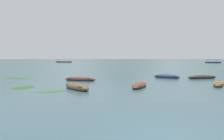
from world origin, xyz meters
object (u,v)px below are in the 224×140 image
object	(u,v)px
rowboat_7	(139,85)
rowboat_1	(167,77)
ferry_1	(64,62)
rowboat_3	(219,84)
rowboat_0	(77,87)
rowboat_6	(202,77)
rowboat_4	(80,79)
ferry_0	(213,62)

from	to	relation	value
rowboat_7	rowboat_1	bearing A→B (deg)	63.48
ferry_1	rowboat_1	bearing A→B (deg)	-72.81
rowboat_3	rowboat_1	bearing A→B (deg)	106.91
rowboat_1	ferry_1	distance (m)	129.73
rowboat_0	rowboat_6	xyz separation A→B (m)	(15.11, 10.54, -0.02)
rowboat_3	rowboat_4	world-z (taller)	rowboat_4
rowboat_4	ferry_1	world-z (taller)	ferry_1
rowboat_3	rowboat_4	xyz separation A→B (m)	(-14.11, 5.39, 0.01)
ferry_1	rowboat_7	bearing A→B (deg)	-76.04
rowboat_0	rowboat_6	size ratio (longest dim) A/B	0.87
rowboat_0	ferry_0	xyz separation A→B (m)	(63.51, 114.92, 0.25)
rowboat_1	rowboat_6	distance (m)	4.56
ferry_1	rowboat_3	bearing A→B (deg)	-72.83
rowboat_1	rowboat_0	bearing A→B (deg)	-132.79
rowboat_1	rowboat_3	size ratio (longest dim) A/B	1.06
rowboat_3	rowboat_6	size ratio (longest dim) A/B	0.78
rowboat_6	ferry_0	bearing A→B (deg)	65.12
rowboat_0	ferry_1	xyz separation A→B (m)	(-27.70, 135.43, 0.25)
rowboat_4	rowboat_7	xyz separation A→B (m)	(6.29, -6.33, -0.02)
ferry_0	rowboat_4	bearing A→B (deg)	-120.92
rowboat_7	ferry_0	size ratio (longest dim) A/B	0.45
rowboat_6	ferry_1	bearing A→B (deg)	108.92
rowboat_7	ferry_0	world-z (taller)	ferry_0
rowboat_1	rowboat_6	size ratio (longest dim) A/B	0.83
rowboat_4	rowboat_6	xyz separation A→B (m)	(15.79, 2.80, 0.01)
rowboat_6	rowboat_3	bearing A→B (deg)	-101.59
ferry_0	ferry_1	world-z (taller)	same
rowboat_0	rowboat_4	bearing A→B (deg)	95.06
rowboat_1	rowboat_4	size ratio (longest dim) A/B	0.88
rowboat_0	ferry_1	bearing A→B (deg)	101.56
rowboat_3	ferry_0	bearing A→B (deg)	66.02
rowboat_7	ferry_1	bearing A→B (deg)	103.96
rowboat_0	rowboat_7	size ratio (longest dim) A/B	0.93
rowboat_1	ferry_0	world-z (taller)	ferry_0
rowboat_0	rowboat_1	size ratio (longest dim) A/B	1.06
rowboat_7	ferry_1	size ratio (longest dim) A/B	0.39
rowboat_4	ferry_0	distance (m)	124.93
rowboat_6	ferry_1	xyz separation A→B (m)	(-42.81, 124.90, 0.27)
rowboat_3	rowboat_6	distance (m)	8.36
rowboat_0	rowboat_3	size ratio (longest dim) A/B	1.12
rowboat_1	rowboat_6	xyz separation A→B (m)	(4.46, -0.97, -0.01)
rowboat_6	rowboat_7	bearing A→B (deg)	-136.13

